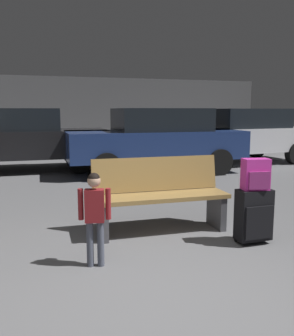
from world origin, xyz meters
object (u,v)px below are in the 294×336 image
object	(u,v)px
child	(94,209)
parked_car_near	(156,138)
parked_car_far	(20,138)
bench	(160,195)
backpack_bright	(256,175)
suitcase	(254,215)
parked_car_side	(241,134)

from	to	relation	value
child	parked_car_near	size ratio (longest dim) A/B	0.22
parked_car_far	parked_car_near	xyz separation A→B (m)	(3.08, -1.19, 0.00)
bench	backpack_bright	size ratio (longest dim) A/B	4.74
backpack_bright	child	bearing A→B (deg)	-177.57
suitcase	backpack_bright	xyz separation A→B (m)	(-0.00, -0.00, 0.45)
suitcase	parked_car_far	size ratio (longest dim) A/B	0.15
suitcase	backpack_bright	size ratio (longest dim) A/B	1.78
backpack_bright	parked_car_near	distance (m)	4.91
bench	parked_car_near	bearing A→B (deg)	71.72
suitcase	parked_car_side	xyz separation A→B (m)	(3.29, 5.65, 0.48)
backpack_bright	child	world-z (taller)	backpack_bright
suitcase	child	world-z (taller)	child
backpack_bright	parked_car_near	bearing A→B (deg)	83.72
child	parked_car_near	xyz separation A→B (m)	(2.30, 4.95, 0.26)
suitcase	child	bearing A→B (deg)	-177.56
suitcase	child	distance (m)	1.78
bench	parked_car_side	distance (m)	6.43
bench	parked_car_far	size ratio (longest dim) A/B	0.39
child	parked_car_near	bearing A→B (deg)	65.08
parked_car_side	suitcase	bearing A→B (deg)	-120.25
parked_car_far	parked_car_near	distance (m)	3.31
bench	child	xyz separation A→B (m)	(-0.93, -0.80, 0.11)
child	parked_car_side	size ratio (longest dim) A/B	0.21
bench	child	world-z (taller)	child
child	parked_car_side	xyz separation A→B (m)	(5.06, 5.72, 0.26)
parked_car_far	parked_car_side	size ratio (longest dim) A/B	0.97
bench	backpack_bright	xyz separation A→B (m)	(0.83, -0.73, 0.33)
suitcase	parked_car_near	xyz separation A→B (m)	(0.54, 4.88, 0.48)
parked_car_near	parked_car_side	xyz separation A→B (m)	(2.76, 0.77, 0.00)
bench	suitcase	xyz separation A→B (m)	(0.84, -0.73, -0.12)
suitcase	parked_car_side	bearing A→B (deg)	59.75
bench	parked_car_near	xyz separation A→B (m)	(1.37, 4.15, 0.36)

